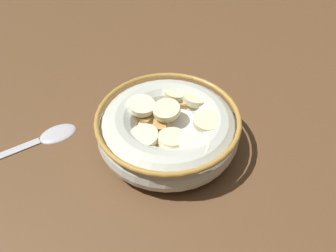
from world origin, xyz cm
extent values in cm
cube|color=brown|center=(0.00, 0.00, -1.00)|extent=(111.65, 111.65, 2.00)
cylinder|color=beige|center=(0.00, 0.00, 0.30)|extent=(9.30, 9.30, 0.60)
torus|color=beige|center=(0.00, 0.00, 2.38)|extent=(16.90, 16.90, 4.76)
torus|color=#B28438|center=(0.00, 0.00, 4.46)|extent=(17.00, 17.00, 0.60)
cylinder|color=white|center=(0.00, 0.00, 2.63)|extent=(14.05, 14.05, 0.40)
cube|color=#B78947|center=(2.52, -0.28, 3.19)|extent=(2.28, 2.27, 0.82)
cube|color=#AD7F42|center=(3.51, -4.32, 3.24)|extent=(2.08, 2.13, 0.95)
cube|color=#AD7F42|center=(-2.99, -5.04, 3.23)|extent=(2.33, 2.33, 0.88)
cube|color=#AD7F42|center=(-1.64, -2.43, 3.13)|extent=(2.30, 2.30, 0.74)
cube|color=#B78947|center=(-3.22, 0.91, 3.23)|extent=(2.09, 2.14, 0.93)
cube|color=tan|center=(4.23, -1.60, 3.25)|extent=(2.31, 2.33, 0.92)
cube|color=tan|center=(0.86, -2.82, 3.30)|extent=(2.34, 2.34, 0.91)
cube|color=#AD7F42|center=(-0.42, 5.52, 3.27)|extent=(2.10, 2.05, 0.91)
cube|color=#AD7F42|center=(5.60, -2.64, 3.12)|extent=(2.32, 2.32, 0.83)
cube|color=#B78947|center=(-3.83, 4.56, 3.28)|extent=(2.16, 2.16, 0.74)
cube|color=#AD7F42|center=(-4.76, -0.12, 3.32)|extent=(1.99, 2.02, 0.80)
cube|color=#AD7F42|center=(-4.47, -3.74, 3.11)|extent=(2.35, 2.35, 0.93)
cube|color=tan|center=(-4.16, -2.03, 3.26)|extent=(1.64, 1.72, 0.94)
cube|color=tan|center=(3.59, 5.05, 3.32)|extent=(2.24, 2.27, 0.89)
cube|color=#B78947|center=(-0.47, -0.99, 3.14)|extent=(2.01, 1.98, 0.82)
cube|color=#AD7F42|center=(-3.48, 2.82, 3.15)|extent=(2.21, 2.24, 0.88)
cylinder|color=#F9EFC6|center=(-2.67, -2.80, 4.30)|extent=(4.41, 4.41, 1.28)
cylinder|color=beige|center=(-3.19, 4.01, 4.17)|extent=(4.61, 4.62, 1.31)
cylinder|color=beige|center=(1.35, 4.32, 4.35)|extent=(4.55, 4.53, 0.85)
cylinder|color=#F9EFC6|center=(4.65, 2.04, 4.35)|extent=(4.21, 4.20, 1.25)
cylinder|color=beige|center=(2.28, -3.06, 4.05)|extent=(4.42, 4.44, 1.37)
cylinder|color=beige|center=(-1.17, -0.46, 4.51)|extent=(4.62, 4.63, 1.23)
cylinder|color=#F4EABC|center=(3.13, -0.36, 4.13)|extent=(4.26, 4.25, 1.43)
cylinder|color=beige|center=(-4.96, 1.85, 4.03)|extent=(4.58, 4.62, 1.17)
ellipsoid|color=#B7B7BC|center=(-3.82, -13.74, 0.40)|extent=(4.73, 5.57, 0.80)
camera|label=1|loc=(26.61, -4.32, 29.98)|focal=34.38mm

